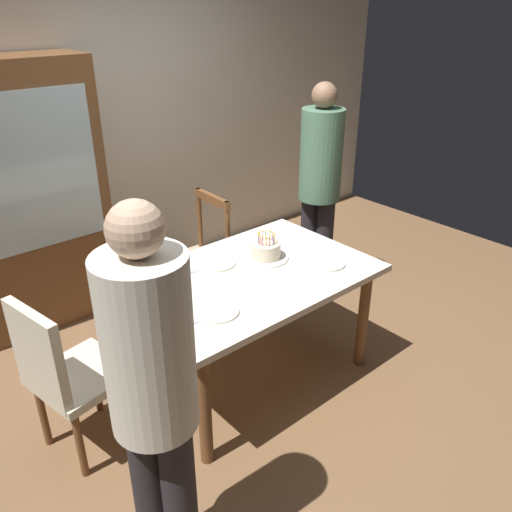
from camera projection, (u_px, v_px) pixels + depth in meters
name	position (u px, v px, depth m)	size (l,w,h in m)	color
ground	(250.00, 374.00, 3.45)	(6.40, 6.40, 0.00)	brown
back_wall	(97.00, 128.00, 4.12)	(6.40, 0.10, 2.60)	silver
dining_table	(250.00, 287.00, 3.16)	(1.47, 0.98, 0.75)	silver
birthday_cake	(266.00, 252.00, 3.27)	(0.28, 0.28, 0.18)	silver
plate_near_celebrant	(218.00, 312.00, 2.73)	(0.22, 0.22, 0.01)	silver
plate_far_side	(217.00, 263.00, 3.22)	(0.22, 0.22, 0.01)	silver
plate_near_guest	(327.00, 263.00, 3.22)	(0.22, 0.22, 0.01)	silver
fork_near_celebrant	(192.00, 323.00, 2.64)	(0.18, 0.02, 0.01)	silver
fork_far_side	(195.00, 272.00, 3.13)	(0.18, 0.02, 0.01)	silver
chair_spindle_back	(196.00, 262.00, 3.89)	(0.45, 0.45, 0.95)	tan
chair_upholstered	(64.00, 372.00, 2.65)	(0.51, 0.51, 0.95)	beige
person_celebrant	(153.00, 390.00, 1.88)	(0.32, 0.32, 1.69)	#262328
person_guest	(320.00, 180.00, 4.01)	(0.32, 0.32, 1.69)	#262328
china_cabinet	(23.00, 201.00, 3.64)	(1.10, 0.45, 1.90)	brown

